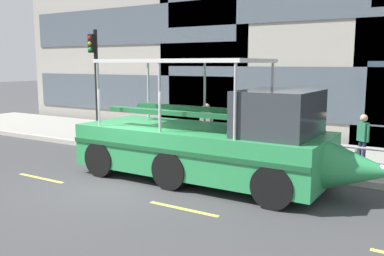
{
  "coord_description": "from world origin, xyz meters",
  "views": [
    {
      "loc": [
        7.32,
        -8.37,
        3.21
      ],
      "look_at": [
        0.76,
        2.18,
        1.3
      ],
      "focal_mm": 39.41,
      "sensor_mm": 36.0,
      "label": 1
    }
  ],
  "objects_px": {
    "pedestrian_mid_right": "(206,123)",
    "duck_tour_boat": "(216,143)",
    "pedestrian_mid_left": "(279,128)",
    "traffic_light_pole": "(95,73)",
    "pedestrian_near_bow": "(363,136)"
  },
  "relations": [
    {
      "from": "pedestrian_mid_right",
      "to": "duck_tour_boat",
      "type": "bearing_deg",
      "value": -55.41
    },
    {
      "from": "pedestrian_mid_left",
      "to": "duck_tour_boat",
      "type": "bearing_deg",
      "value": -102.62
    },
    {
      "from": "duck_tour_boat",
      "to": "pedestrian_mid_left",
      "type": "xyz_separation_m",
      "value": [
        0.66,
        2.97,
        0.07
      ]
    },
    {
      "from": "duck_tour_boat",
      "to": "pedestrian_mid_left",
      "type": "height_order",
      "value": "duck_tour_boat"
    },
    {
      "from": "traffic_light_pole",
      "to": "duck_tour_boat",
      "type": "relative_size",
      "value": 0.5
    },
    {
      "from": "pedestrian_mid_left",
      "to": "pedestrian_mid_right",
      "type": "relative_size",
      "value": 0.97
    },
    {
      "from": "pedestrian_near_bow",
      "to": "pedestrian_mid_right",
      "type": "xyz_separation_m",
      "value": [
        -5.01,
        -0.47,
        0.06
      ]
    },
    {
      "from": "duck_tour_boat",
      "to": "pedestrian_mid_right",
      "type": "bearing_deg",
      "value": 124.59
    },
    {
      "from": "traffic_light_pole",
      "to": "pedestrian_mid_left",
      "type": "distance_m",
      "value": 7.79
    },
    {
      "from": "pedestrian_mid_right",
      "to": "pedestrian_near_bow",
      "type": "bearing_deg",
      "value": 5.4
    },
    {
      "from": "duck_tour_boat",
      "to": "pedestrian_near_bow",
      "type": "relative_size",
      "value": 5.51
    },
    {
      "from": "traffic_light_pole",
      "to": "pedestrian_mid_right",
      "type": "relative_size",
      "value": 2.6
    },
    {
      "from": "duck_tour_boat",
      "to": "pedestrian_mid_right",
      "type": "height_order",
      "value": "duck_tour_boat"
    },
    {
      "from": "traffic_light_pole",
      "to": "pedestrian_near_bow",
      "type": "xyz_separation_m",
      "value": [
        10.12,
        0.52,
        -1.68
      ]
    },
    {
      "from": "duck_tour_boat",
      "to": "pedestrian_near_bow",
      "type": "xyz_separation_m",
      "value": [
        3.18,
        3.12,
        0.03
      ]
    }
  ]
}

